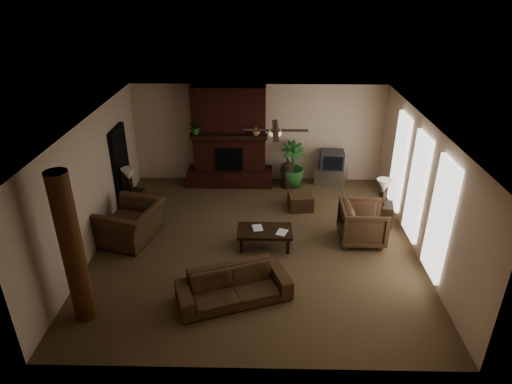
{
  "coord_description": "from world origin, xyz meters",
  "views": [
    {
      "loc": [
        0.19,
        -8.37,
        5.45
      ],
      "look_at": [
        0.0,
        0.4,
        1.1
      ],
      "focal_mm": 30.92,
      "sensor_mm": 36.0,
      "label": 1
    }
  ],
  "objects_px": {
    "ottoman": "(300,201)",
    "tv_stand": "(331,177)",
    "sofa": "(234,282)",
    "side_table_left": "(133,201)",
    "log_column": "(72,250)",
    "floor_vase": "(288,173)",
    "armchair_left": "(130,217)",
    "coffee_table": "(265,232)",
    "armchair_right": "(363,222)",
    "lamp_right": "(384,187)",
    "side_table_right": "(381,214)",
    "floor_plant": "(292,174)",
    "lamp_left": "(129,176)"
  },
  "relations": [
    {
      "from": "armchair_right",
      "to": "floor_vase",
      "type": "relative_size",
      "value": 1.3
    },
    {
      "from": "armchair_left",
      "to": "tv_stand",
      "type": "bearing_deg",
      "value": 137.49
    },
    {
      "from": "sofa",
      "to": "side_table_right",
      "type": "xyz_separation_m",
      "value": [
        3.35,
        2.82,
        -0.13
      ]
    },
    {
      "from": "log_column",
      "to": "floor_vase",
      "type": "bearing_deg",
      "value": 54.67
    },
    {
      "from": "side_table_right",
      "to": "lamp_left",
      "type": "bearing_deg",
      "value": 175.28
    },
    {
      "from": "ottoman",
      "to": "side_table_right",
      "type": "height_order",
      "value": "side_table_right"
    },
    {
      "from": "ottoman",
      "to": "floor_plant",
      "type": "relative_size",
      "value": 0.47
    },
    {
      "from": "log_column",
      "to": "armchair_left",
      "type": "height_order",
      "value": "log_column"
    },
    {
      "from": "side_table_left",
      "to": "floor_plant",
      "type": "bearing_deg",
      "value": 21.17
    },
    {
      "from": "coffee_table",
      "to": "tv_stand",
      "type": "relative_size",
      "value": 1.41
    },
    {
      "from": "side_table_left",
      "to": "sofa",
      "type": "bearing_deg",
      "value": -50.36
    },
    {
      "from": "side_table_left",
      "to": "side_table_right",
      "type": "distance_m",
      "value": 6.17
    },
    {
      "from": "sofa",
      "to": "side_table_right",
      "type": "height_order",
      "value": "sofa"
    },
    {
      "from": "floor_plant",
      "to": "side_table_left",
      "type": "relative_size",
      "value": 2.34
    },
    {
      "from": "sofa",
      "to": "side_table_left",
      "type": "distance_m",
      "value": 4.37
    },
    {
      "from": "lamp_left",
      "to": "side_table_right",
      "type": "relative_size",
      "value": 1.18
    },
    {
      "from": "sofa",
      "to": "floor_vase",
      "type": "relative_size",
      "value": 2.69
    },
    {
      "from": "sofa",
      "to": "armchair_right",
      "type": "distance_m",
      "value": 3.45
    },
    {
      "from": "tv_stand",
      "to": "coffee_table",
      "type": "bearing_deg",
      "value": -97.87
    },
    {
      "from": "ottoman",
      "to": "tv_stand",
      "type": "distance_m",
      "value": 1.73
    },
    {
      "from": "sofa",
      "to": "armchair_left",
      "type": "relative_size",
      "value": 1.56
    },
    {
      "from": "sofa",
      "to": "armchair_right",
      "type": "height_order",
      "value": "armchair_right"
    },
    {
      "from": "ottoman",
      "to": "coffee_table",
      "type": "bearing_deg",
      "value": -116.73
    },
    {
      "from": "sofa",
      "to": "tv_stand",
      "type": "bearing_deg",
      "value": 44.45
    },
    {
      "from": "ottoman",
      "to": "lamp_right",
      "type": "xyz_separation_m",
      "value": [
        1.84,
        -0.81,
        0.8
      ]
    },
    {
      "from": "lamp_left",
      "to": "log_column",
      "type": "bearing_deg",
      "value": -87.01
    },
    {
      "from": "coffee_table",
      "to": "floor_plant",
      "type": "xyz_separation_m",
      "value": [
        0.76,
        3.17,
        -0.01
      ]
    },
    {
      "from": "floor_plant",
      "to": "ottoman",
      "type": "bearing_deg",
      "value": -83.18
    },
    {
      "from": "armchair_left",
      "to": "side_table_left",
      "type": "relative_size",
      "value": 2.42
    },
    {
      "from": "log_column",
      "to": "lamp_left",
      "type": "bearing_deg",
      "value": 92.99
    },
    {
      "from": "armchair_right",
      "to": "floor_plant",
      "type": "distance_m",
      "value": 3.22
    },
    {
      "from": "side_table_left",
      "to": "lamp_right",
      "type": "relative_size",
      "value": 0.85
    },
    {
      "from": "tv_stand",
      "to": "lamp_right",
      "type": "distance_m",
      "value": 2.53
    },
    {
      "from": "side_table_left",
      "to": "lamp_left",
      "type": "height_order",
      "value": "lamp_left"
    },
    {
      "from": "armchair_right",
      "to": "tv_stand",
      "type": "distance_m",
      "value": 3.0
    },
    {
      "from": "tv_stand",
      "to": "lamp_right",
      "type": "xyz_separation_m",
      "value": [
        0.88,
        -2.25,
        0.75
      ]
    },
    {
      "from": "sofa",
      "to": "lamp_left",
      "type": "xyz_separation_m",
      "value": [
        -2.79,
        3.33,
        0.6
      ]
    },
    {
      "from": "armchair_left",
      "to": "floor_vase",
      "type": "xyz_separation_m",
      "value": [
        3.64,
        2.82,
        -0.15
      ]
    },
    {
      "from": "log_column",
      "to": "lamp_right",
      "type": "xyz_separation_m",
      "value": [
        5.91,
        3.3,
        -0.4
      ]
    },
    {
      "from": "armchair_right",
      "to": "lamp_left",
      "type": "distance_m",
      "value": 5.7
    },
    {
      "from": "armchair_right",
      "to": "side_table_right",
      "type": "distance_m",
      "value": 0.98
    },
    {
      "from": "floor_plant",
      "to": "log_column",
      "type": "bearing_deg",
      "value": -125.6
    },
    {
      "from": "armchair_left",
      "to": "floor_plant",
      "type": "bearing_deg",
      "value": 143.68
    },
    {
      "from": "sofa",
      "to": "armchair_left",
      "type": "distance_m",
      "value": 3.17
    },
    {
      "from": "floor_vase",
      "to": "side_table_right",
      "type": "bearing_deg",
      "value": -43.17
    },
    {
      "from": "coffee_table",
      "to": "floor_plant",
      "type": "height_order",
      "value": "floor_plant"
    },
    {
      "from": "ottoman",
      "to": "tv_stand",
      "type": "height_order",
      "value": "tv_stand"
    },
    {
      "from": "armchair_right",
      "to": "lamp_right",
      "type": "relative_size",
      "value": 1.54
    },
    {
      "from": "floor_vase",
      "to": "floor_plant",
      "type": "height_order",
      "value": "floor_vase"
    },
    {
      "from": "armchair_right",
      "to": "coffee_table",
      "type": "relative_size",
      "value": 0.83
    }
  ]
}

